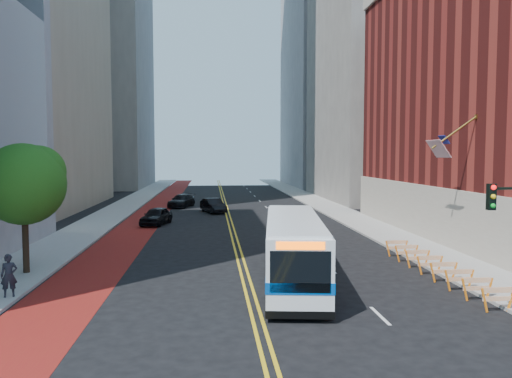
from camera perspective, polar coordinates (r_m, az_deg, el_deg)
The scene contains 17 objects.
ground at distance 21.50m, azimuth -0.36°, elevation -12.99°, with size 160.00×160.00×0.00m, color black.
sidewalk_left at distance 51.89m, azimuth -16.58°, elevation -3.03°, with size 4.00×140.00×0.15m, color gray.
sidewalk_right at distance 52.69m, azimuth 9.98°, elevation -2.82°, with size 4.00×140.00×0.15m, color gray.
bus_lane_paint at distance 51.27m, azimuth -12.30°, elevation -3.12°, with size 3.60×140.00×0.01m, color maroon.
center_line_inner at distance 50.90m, azimuth -3.40°, elevation -3.09°, with size 0.14×140.00×0.01m, color gold.
center_line_outer at distance 50.91m, azimuth -3.00°, elevation -3.09°, with size 0.14×140.00×0.01m, color gold.
lane_dashes at distance 59.18m, azimuth 1.19°, elevation -2.09°, with size 0.14×98.20×0.01m.
midrise_right_near at distance 74.09m, azimuth 14.90°, elevation 14.54°, with size 18.00×26.00×40.00m, color slate.
midrise_right_far at distance 103.98m, azimuth 9.63°, elevation 15.72°, with size 20.00×28.00×55.00m, color gray.
midrise_left_far at distance 104.32m, azimuth -18.29°, elevation 18.36°, with size 20.00×26.00×65.00m, color slate.
construction_barriers at distance 27.04m, azimuth 19.92°, elevation -8.20°, with size 1.42×10.91×1.00m.
street_tree at distance 28.22m, azimuth -24.89°, elevation 0.85°, with size 4.20×4.20×6.70m.
transit_bus at distance 24.53m, azimuth 4.31°, elevation -6.79°, with size 4.03×12.03×3.24m.
car_a at distance 45.35m, azimuth -11.33°, elevation -3.04°, with size 1.85×4.59×1.56m, color black.
car_b at distance 53.90m, azimuth -4.91°, elevation -1.89°, with size 1.61×4.63×1.52m, color black.
car_c at distance 59.95m, azimuth -8.49°, elevation -1.34°, with size 2.10×5.17×1.50m, color black.
pedestrian at distance 24.18m, azimuth -26.39°, elevation -8.85°, with size 0.67×0.44×1.85m, color black.
Camera 1 is at (-1.72, -20.49, 6.28)m, focal length 35.00 mm.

